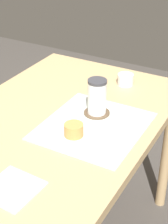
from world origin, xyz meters
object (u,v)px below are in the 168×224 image
Objects in this scene: dining_table at (55,138)px; coffee_mug at (97,96)px; pastry_plate at (74,137)px; pastry at (74,130)px; sugar_bowl at (125,79)px.

coffee_mug reaches higher than dining_table.
coffee_mug reaches higher than pastry_plate.
pastry is at bearing -177.83° from coffee_mug.
pastry_plate is (-0.07, -0.13, 0.09)m from dining_table.
coffee_mug is (0.19, 0.01, 0.07)m from pastry_plate.
sugar_bowl is at bearing 1.67° from pastry.
coffee_mug is at bearing 2.17° from pastry_plate.
pastry_plate is 2.45× the size of pastry.
pastry is (-0.07, -0.13, 0.12)m from dining_table.
sugar_bowl is (0.48, 0.01, -0.01)m from pastry.
pastry_plate is at bearing -177.83° from coffee_mug.
pastry_plate reaches higher than dining_table.
dining_table is at bearing 61.16° from pastry_plate.
pastry_plate is 1.20× the size of coffee_mug.
coffee_mug is 1.96× the size of sugar_bowl.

